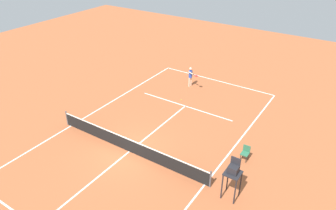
{
  "coord_description": "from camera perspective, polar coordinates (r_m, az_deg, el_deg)",
  "views": [
    {
      "loc": [
        -10.62,
        11.77,
        12.22
      ],
      "look_at": [
        0.43,
        -5.01,
        0.8
      ],
      "focal_mm": 33.94,
      "sensor_mm": 36.0,
      "label": 1
    }
  ],
  "objects": [
    {
      "name": "ground_plane",
      "position": [
        20.02,
        -6.94,
        -8.28
      ],
      "size": [
        60.0,
        60.0,
        0.0
      ],
      "primitive_type": "plane",
      "color": "#AD5933"
    },
    {
      "name": "courtside_chair_mid",
      "position": [
        19.48,
        13.74,
        -8.26
      ],
      "size": [
        0.44,
        0.46,
        0.95
      ],
      "color": "#262626",
      "rests_on": "ground"
    },
    {
      "name": "umpire_chair",
      "position": [
        16.29,
        11.6,
        -11.8
      ],
      "size": [
        0.8,
        0.8,
        2.41
      ],
      "color": "#232328",
      "rests_on": "ground"
    },
    {
      "name": "court_lines",
      "position": [
        20.01,
        -6.94,
        -8.27
      ],
      "size": [
        10.6,
        24.79,
        0.01
      ],
      "color": "white",
      "rests_on": "ground"
    },
    {
      "name": "tennis_net",
      "position": [
        19.72,
        -7.03,
        -7.14
      ],
      "size": [
        11.2,
        0.1,
        1.07
      ],
      "color": "#4C4C51",
      "rests_on": "ground"
    },
    {
      "name": "player_serving",
      "position": [
        27.26,
        4.09,
        5.35
      ],
      "size": [
        1.19,
        0.94,
        1.76
      ],
      "rotation": [
        0.0,
        0.0,
        1.2
      ],
      "color": "beige",
      "rests_on": "ground"
    },
    {
      "name": "tennis_ball",
      "position": [
        25.41,
        2.37,
        0.93
      ],
      "size": [
        0.07,
        0.07,
        0.07
      ],
      "primitive_type": "sphere",
      "color": "#CCE033",
      "rests_on": "ground"
    }
  ]
}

